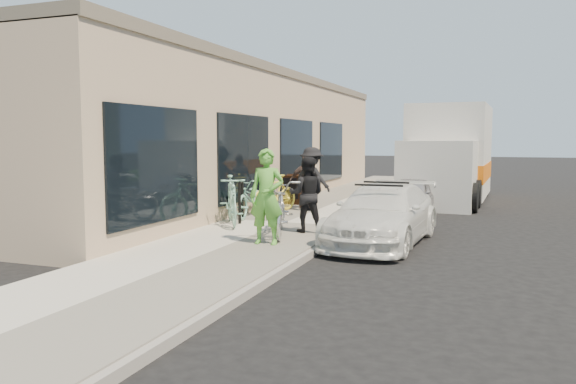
% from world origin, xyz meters
% --- Properties ---
extents(ground, '(120.00, 120.00, 0.00)m').
position_xyz_m(ground, '(0.00, 0.00, 0.00)').
color(ground, black).
rests_on(ground, ground).
extents(sidewalk, '(3.00, 34.00, 0.15)m').
position_xyz_m(sidewalk, '(-2.00, 3.00, 0.07)').
color(sidewalk, '#B4AFA2').
rests_on(sidewalk, ground).
extents(curb, '(0.12, 34.00, 0.13)m').
position_xyz_m(curb, '(-0.45, 3.00, 0.07)').
color(curb, gray).
rests_on(curb, ground).
extents(storefront, '(3.60, 20.00, 4.22)m').
position_xyz_m(storefront, '(-5.24, 7.99, 2.12)').
color(storefront, tan).
rests_on(storefront, ground).
extents(bike_rack, '(0.28, 0.66, 0.97)m').
position_xyz_m(bike_rack, '(-3.01, 2.73, 0.74)').
color(bike_rack, black).
rests_on(bike_rack, sidewalk).
extents(sandwich_board, '(0.54, 0.55, 0.88)m').
position_xyz_m(sandwich_board, '(-3.05, 6.39, 0.60)').
color(sandwich_board, black).
rests_on(sandwich_board, sidewalk).
extents(sedan_white, '(1.93, 4.16, 1.22)m').
position_xyz_m(sedan_white, '(0.48, 1.93, 0.59)').
color(sedan_white, white).
rests_on(sedan_white, ground).
extents(sedan_silver, '(1.33, 3.06, 1.03)m').
position_xyz_m(sedan_silver, '(0.37, 6.58, 0.51)').
color(sedan_silver, '#AAA9AF').
rests_on(sedan_silver, ground).
extents(moving_truck, '(2.69, 6.63, 3.22)m').
position_xyz_m(moving_truck, '(1.03, 10.69, 1.43)').
color(moving_truck, silver).
rests_on(moving_truck, ground).
extents(tandem_bike, '(1.46, 2.31, 1.15)m').
position_xyz_m(tandem_bike, '(-1.47, 1.36, 0.72)').
color(tandem_bike, silver).
rests_on(tandem_bike, sidewalk).
extents(woman_rider, '(0.68, 0.48, 1.77)m').
position_xyz_m(woman_rider, '(-1.36, 0.36, 1.03)').
color(woman_rider, '#52A236').
rests_on(woman_rider, sidewalk).
extents(man_standing, '(0.88, 0.75, 1.57)m').
position_xyz_m(man_standing, '(-1.10, 1.89, 0.94)').
color(man_standing, black).
rests_on(man_standing, sidewalk).
extents(cruiser_bike_a, '(1.41, 1.86, 1.12)m').
position_xyz_m(cruiser_bike_a, '(-3.00, 2.22, 0.71)').
color(cruiser_bike_a, '#7CB8A1').
rests_on(cruiser_bike_a, sidewalk).
extents(cruiser_bike_b, '(0.88, 1.90, 0.96)m').
position_xyz_m(cruiser_bike_b, '(-3.13, 3.55, 0.63)').
color(cruiser_bike_b, '#7CB8A1').
rests_on(cruiser_bike_b, sidewalk).
extents(cruiser_bike_c, '(1.02, 1.69, 0.98)m').
position_xyz_m(cruiser_bike_c, '(-2.92, 4.66, 0.64)').
color(cruiser_bike_c, gold).
rests_on(cruiser_bike_c, sidewalk).
extents(bystander_a, '(1.26, 0.96, 1.72)m').
position_xyz_m(bystander_a, '(-2.07, 5.21, 1.01)').
color(bystander_a, black).
rests_on(bystander_a, sidewalk).
extents(bystander_b, '(0.95, 0.63, 1.49)m').
position_xyz_m(bystander_b, '(-2.44, 5.73, 0.90)').
color(bystander_b, brown).
rests_on(bystander_b, sidewalk).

